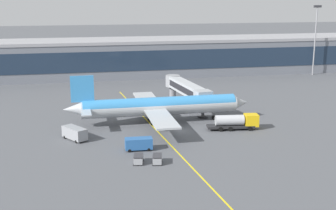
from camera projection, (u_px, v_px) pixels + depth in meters
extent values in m
plane|color=#515459|center=(179.00, 131.00, 95.83)|extent=(700.00, 700.00, 0.00)
cube|color=yellow|center=(155.00, 129.00, 96.82)|extent=(7.47, 79.71, 0.01)
cube|color=slate|center=(124.00, 59.00, 159.65)|extent=(178.00, 19.52, 11.84)
cube|color=#1E2D42|center=(128.00, 61.00, 150.17)|extent=(172.66, 0.16, 6.63)
cube|color=#99999E|center=(124.00, 41.00, 158.13)|extent=(181.56, 19.91, 1.00)
cylinder|color=#B2B7BC|center=(160.00, 107.00, 100.90)|extent=(34.74, 3.95, 3.79)
cylinder|color=#388CD1|center=(160.00, 105.00, 100.82)|extent=(34.04, 3.80, 3.64)
cone|color=#B2B7BC|center=(240.00, 103.00, 104.66)|extent=(3.80, 3.62, 3.60)
cone|color=#B2B7BC|center=(74.00, 109.00, 97.01)|extent=(4.56, 3.24, 3.22)
cube|color=#388CD1|center=(82.00, 89.00, 96.39)|extent=(4.93, 0.38, 5.68)
cube|color=#B2B7BC|center=(85.00, 104.00, 101.07)|extent=(2.03, 6.07, 0.24)
cube|color=#B2B7BC|center=(86.00, 112.00, 93.87)|extent=(2.03, 6.07, 0.24)
cube|color=#B2B7BC|center=(147.00, 99.00, 109.39)|extent=(4.87, 14.61, 0.40)
cube|color=#B2B7BC|center=(162.00, 119.00, 91.93)|extent=(4.87, 14.61, 0.40)
cylinder|color=#939399|center=(153.00, 107.00, 107.42)|extent=(2.93, 2.10, 2.08)
cylinder|color=#939399|center=(164.00, 122.00, 94.94)|extent=(2.93, 2.10, 2.08)
cylinder|color=black|center=(214.00, 118.00, 104.17)|extent=(1.00, 0.40, 1.00)
cylinder|color=slate|center=(214.00, 114.00, 103.96)|extent=(0.20, 0.20, 1.83)
cylinder|color=black|center=(150.00, 119.00, 102.86)|extent=(1.00, 0.40, 1.00)
cylinder|color=slate|center=(150.00, 115.00, 102.64)|extent=(0.20, 0.20, 1.83)
cylinder|color=black|center=(153.00, 123.00, 99.62)|extent=(1.00, 0.40, 1.00)
cylinder|color=slate|center=(152.00, 119.00, 99.40)|extent=(0.20, 0.20, 1.83)
cube|color=#B2B7BC|center=(187.00, 88.00, 114.29)|extent=(5.58, 21.31, 2.80)
cube|color=#232328|center=(187.00, 88.00, 114.30)|extent=(5.28, 17.98, 1.54)
cube|color=#9EA3A8|center=(203.00, 97.00, 104.58)|extent=(3.97, 3.62, 2.94)
cylinder|color=#4C4C51|center=(203.00, 110.00, 105.34)|extent=(0.70, 0.70, 3.62)
cube|color=#262628|center=(203.00, 117.00, 105.73)|extent=(2.01, 2.01, 0.30)
cylinder|color=gray|center=(173.00, 81.00, 124.00)|extent=(3.90, 3.90, 3.08)
cylinder|color=gray|center=(173.00, 92.00, 124.75)|extent=(1.80, 1.80, 3.62)
cube|color=#232326|center=(231.00, 126.00, 96.43)|extent=(10.22, 3.66, 0.50)
cube|color=yellow|center=(251.00, 120.00, 96.50)|extent=(3.07, 2.81, 2.50)
cube|color=black|center=(257.00, 118.00, 96.48)|extent=(0.43, 2.30, 1.12)
cylinder|color=#B7BABF|center=(230.00, 120.00, 96.08)|extent=(6.22, 2.89, 2.20)
cylinder|color=black|center=(247.00, 125.00, 97.95)|extent=(1.03, 0.46, 1.00)
cylinder|color=black|center=(250.00, 128.00, 95.66)|extent=(1.03, 0.46, 1.00)
cylinder|color=black|center=(228.00, 126.00, 97.61)|extent=(1.03, 0.46, 1.00)
cylinder|color=black|center=(230.00, 129.00, 95.31)|extent=(1.03, 0.46, 1.00)
cylinder|color=black|center=(218.00, 126.00, 97.43)|extent=(1.03, 0.46, 1.00)
cylinder|color=black|center=(221.00, 129.00, 95.13)|extent=(1.03, 0.46, 1.00)
cube|color=#285B9E|center=(139.00, 143.00, 83.59)|extent=(5.09, 2.32, 2.00)
cube|color=black|center=(132.00, 142.00, 83.31)|extent=(1.83, 1.97, 0.60)
cylinder|color=black|center=(130.00, 151.00, 82.65)|extent=(0.61, 0.28, 0.60)
cylinder|color=black|center=(129.00, 147.00, 84.46)|extent=(0.61, 0.28, 0.60)
cylinder|color=black|center=(149.00, 150.00, 83.19)|extent=(0.61, 0.28, 0.60)
cylinder|color=black|center=(148.00, 146.00, 85.00)|extent=(0.61, 0.28, 0.60)
cube|color=gray|center=(75.00, 133.00, 89.63)|extent=(5.08, 6.12, 2.20)
cube|color=black|center=(79.00, 132.00, 88.53)|extent=(2.84, 2.83, 0.66)
cylinder|color=black|center=(85.00, 139.00, 89.19)|extent=(0.54, 0.64, 0.60)
cylinder|color=black|center=(76.00, 142.00, 87.78)|extent=(0.54, 0.64, 0.60)
cylinder|color=black|center=(74.00, 135.00, 92.00)|extent=(0.54, 0.64, 0.60)
cylinder|color=black|center=(65.00, 137.00, 90.58)|extent=(0.54, 0.64, 0.60)
cube|color=gray|center=(138.00, 159.00, 77.14)|extent=(2.01, 2.86, 1.10)
cube|color=#333338|center=(138.00, 155.00, 76.97)|extent=(2.05, 2.91, 0.10)
cylinder|color=black|center=(135.00, 160.00, 78.29)|extent=(0.19, 0.38, 0.36)
cylinder|color=black|center=(143.00, 160.00, 78.27)|extent=(0.19, 0.38, 0.36)
cylinder|color=black|center=(134.00, 165.00, 76.26)|extent=(0.19, 0.38, 0.36)
cylinder|color=black|center=(143.00, 165.00, 76.25)|extent=(0.19, 0.38, 0.36)
cube|color=gray|center=(157.00, 159.00, 77.12)|extent=(2.01, 2.86, 1.10)
cube|color=#333338|center=(157.00, 155.00, 76.95)|extent=(2.05, 2.91, 0.10)
cylinder|color=black|center=(153.00, 160.00, 78.26)|extent=(0.19, 0.38, 0.36)
cylinder|color=black|center=(162.00, 160.00, 78.25)|extent=(0.19, 0.38, 0.36)
cylinder|color=black|center=(153.00, 165.00, 76.24)|extent=(0.19, 0.38, 0.36)
cylinder|color=black|center=(162.00, 165.00, 76.23)|extent=(0.19, 0.38, 0.36)
cylinder|color=gray|center=(315.00, 42.00, 159.82)|extent=(0.44, 0.44, 23.54)
cube|color=#333338|center=(318.00, 6.00, 156.95)|extent=(2.80, 0.50, 0.80)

